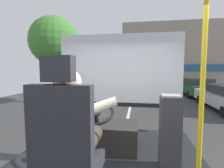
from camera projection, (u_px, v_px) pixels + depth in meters
name	position (u px, v px, depth m)	size (l,w,h in m)	color
ground	(132.00, 100.00, 10.58)	(18.00, 44.00, 0.06)	#373737
driver_seat	(67.00, 154.00, 1.29)	(0.48, 0.48, 1.33)	black
bus_driver	(73.00, 127.00, 1.40)	(0.74, 0.62, 0.77)	#332D28
steering_console	(102.00, 134.00, 2.56)	(1.10, 0.93, 0.77)	#282623
handrail_pole	(202.00, 86.00, 1.50)	(0.04, 0.04, 2.17)	gold
fare_box	(170.00, 132.00, 2.04)	(0.25, 0.21, 0.92)	#333338
windshield_panel	(119.00, 79.00, 3.36)	(2.50, 0.08, 1.48)	silver
street_tree	(54.00, 42.00, 9.36)	(2.78, 2.78, 4.93)	#4C3828
shop_building	(176.00, 57.00, 17.87)	(11.30, 5.35, 6.47)	gray
parked_car_green	(196.00, 86.00, 12.16)	(1.87, 4.44, 1.29)	#195633
parked_car_black	(181.00, 80.00, 17.57)	(2.02, 4.44, 1.44)	black
parked_car_white	(171.00, 78.00, 22.59)	(1.90, 4.03, 1.31)	silver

